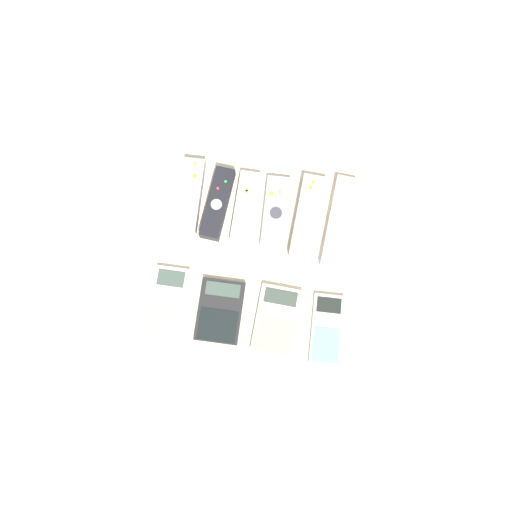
% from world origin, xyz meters
% --- Properties ---
extents(ground_plane, '(3.00, 3.00, 0.00)m').
position_xyz_m(ground_plane, '(0.00, 0.00, 0.00)').
color(ground_plane, beige).
extents(remote_0, '(0.05, 0.16, 0.03)m').
position_xyz_m(remote_0, '(-0.16, 0.13, 0.01)').
color(remote_0, gray).
rests_on(remote_0, ground_plane).
extents(remote_1, '(0.05, 0.16, 0.03)m').
position_xyz_m(remote_1, '(-0.10, 0.12, 0.01)').
color(remote_1, black).
rests_on(remote_1, ground_plane).
extents(remote_2, '(0.05, 0.16, 0.02)m').
position_xyz_m(remote_2, '(-0.04, 0.12, 0.01)').
color(remote_2, silver).
rests_on(remote_2, ground_plane).
extents(remote_3, '(0.06, 0.16, 0.02)m').
position_xyz_m(remote_3, '(0.02, 0.12, 0.01)').
color(remote_3, gray).
rests_on(remote_3, ground_plane).
extents(remote_4, '(0.06, 0.18, 0.03)m').
position_xyz_m(remote_4, '(0.09, 0.12, 0.01)').
color(remote_4, '#B7B7BC').
rests_on(remote_4, ground_plane).
extents(remote_5, '(0.05, 0.20, 0.02)m').
position_xyz_m(remote_5, '(0.16, 0.13, 0.01)').
color(remote_5, silver).
rests_on(remote_5, ground_plane).
extents(calculator_0, '(0.07, 0.15, 0.01)m').
position_xyz_m(calculator_0, '(-0.16, -0.10, 0.01)').
color(calculator_0, beige).
rests_on(calculator_0, ground_plane).
extents(calculator_1, '(0.09, 0.13, 0.01)m').
position_xyz_m(calculator_1, '(-0.05, -0.10, 0.01)').
color(calculator_1, black).
rests_on(calculator_1, ground_plane).
extents(calculator_2, '(0.08, 0.14, 0.01)m').
position_xyz_m(calculator_2, '(0.06, -0.10, 0.01)').
color(calculator_2, beige).
rests_on(calculator_2, ground_plane).
extents(calculator_3, '(0.07, 0.14, 0.01)m').
position_xyz_m(calculator_3, '(0.16, -0.10, 0.01)').
color(calculator_3, '#B2B2B7').
rests_on(calculator_3, ground_plane).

